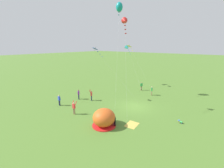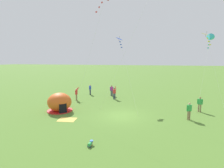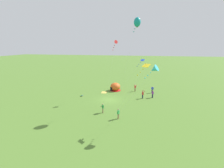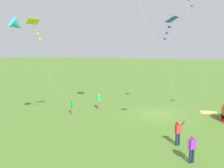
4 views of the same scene
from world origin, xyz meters
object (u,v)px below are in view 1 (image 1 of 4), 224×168
Objects in this scene: person_arms_raised at (74,107)px; kite_cyan at (127,48)px; person_with_toddler at (152,90)px; kite_blue at (97,51)px; person_watching_sky at (141,86)px; popup_tent at (104,118)px; person_far_back at (59,100)px; person_center_field at (79,94)px; toddler_crawling at (180,122)px; kite_teal at (119,7)px; kite_red at (125,21)px; kite_yellow at (130,48)px; person_flying_kite at (91,95)px.

kite_cyan is at bearing 9.81° from person_arms_raised.
kite_blue is at bearing 142.80° from person_with_toddler.
person_watching_sky is at bearing -6.79° from person_arms_raised.
popup_tent is 20.68m from kite_cyan.
person_far_back and person_with_toddler have the same top height.
person_arms_raised is 1.10× the size of person_center_field.
kite_cyan is (11.11, 15.15, 8.39)m from toddler_crawling.
toddler_crawling is at bearing -61.43° from person_arms_raised.
person_with_toddler is 13.47m from person_center_field.
kite_blue is (6.04, 1.22, 7.28)m from person_arms_raised.
person_with_toddler is at bearing -57.01° from kite_teal.
toddler_crawling is 0.06× the size of kite_blue.
kite_red is (-1.06, 7.78, 12.03)m from toddler_crawling.
person_far_back is (-6.11, 16.39, 0.79)m from toddler_crawling.
kite_red is at bearing -151.59° from kite_yellow.
kite_blue is at bearing 92.32° from toddler_crawling.
kite_cyan is at bearing 65.97° from person_with_toddler.
person_center_field is 0.18× the size of kite_yellow.
person_far_back is at bearing 110.44° from toddler_crawling.
person_flying_kite is at bearing 163.96° from kite_teal.
person_flying_kite is 15.51m from kite_teal.
kite_teal is (5.60, -1.61, 14.37)m from person_flying_kite.
person_with_toddler is 3.47m from person_watching_sky.
person_arms_raised reaches higher than person_far_back.
kite_red reaches higher than person_center_field.
person_watching_sky is at bearing -106.93° from kite_yellow.
person_watching_sky is at bearing 13.28° from kite_red.
person_center_field is at bearing 149.71° from kite_teal.
kite_yellow is at bearing 6.30° from person_arms_raised.
person_flying_kite is (0.93, -2.20, 0.03)m from person_center_field.
kite_blue is at bearing 48.30° from popup_tent.
person_center_field is at bearing 152.54° from person_watching_sky.
person_watching_sky is 1.00× the size of person_center_field.
person_watching_sky is 0.19× the size of kite_blue.
person_watching_sky is (15.50, 3.32, -0.03)m from popup_tent.
kite_cyan is at bearing 58.08° from kite_yellow.
kite_cyan is (17.70, 3.06, 7.57)m from person_arms_raised.
person_far_back is at bearing 145.98° from person_with_toddler.
kite_yellow is at bearing 67.47° from person_with_toddler.
kite_teal is at bearing -10.60° from kite_blue.
toddler_crawling is at bearing -132.14° from person_watching_sky.
person_arms_raised is 15.93m from person_watching_sky.
kite_blue is (5.57, -3.08, 7.32)m from person_far_back.
person_watching_sky is at bearing -21.95° from person_far_back.
person_flying_kite is (4.80, 7.16, 0.00)m from popup_tent.
kite_cyan is 10.12m from kite_teal.
kite_teal is (-3.42, 5.27, 14.41)m from person_with_toddler.
person_center_field is 0.14× the size of kite_red.
kite_cyan is 0.72× the size of kite_red.
person_far_back is at bearing 171.62° from kite_yellow.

